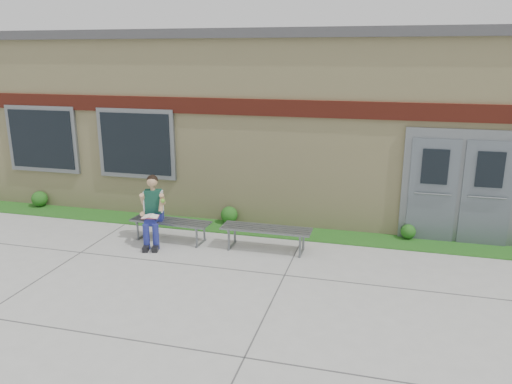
# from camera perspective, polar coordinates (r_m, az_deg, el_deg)

# --- Properties ---
(ground) EXTENTS (80.00, 80.00, 0.00)m
(ground) POSITION_cam_1_polar(r_m,az_deg,el_deg) (8.53, -4.11, -10.13)
(ground) COLOR #9E9E99
(ground) RESTS_ON ground
(grass_strip) EXTENTS (16.00, 0.80, 0.02)m
(grass_strip) POSITION_cam_1_polar(r_m,az_deg,el_deg) (10.83, 0.34, -4.34)
(grass_strip) COLOR #1E4813
(grass_strip) RESTS_ON ground
(school_building) EXTENTS (16.20, 6.22, 4.20)m
(school_building) POSITION_cam_1_polar(r_m,az_deg,el_deg) (13.58, 3.96, 8.78)
(school_building) COLOR beige
(school_building) RESTS_ON ground
(bench_left) EXTENTS (1.68, 0.56, 0.43)m
(bench_left) POSITION_cam_1_polar(r_m,az_deg,el_deg) (10.29, -9.73, -3.74)
(bench_left) COLOR slate
(bench_left) RESTS_ON ground
(bench_right) EXTENTS (1.75, 0.49, 0.45)m
(bench_right) POSITION_cam_1_polar(r_m,az_deg,el_deg) (9.66, 1.18, -4.70)
(bench_right) COLOR slate
(bench_right) RESTS_ON ground
(girl) EXTENTS (0.59, 0.89, 1.37)m
(girl) POSITION_cam_1_polar(r_m,az_deg,el_deg) (10.12, -11.74, -1.97)
(girl) COLOR navy
(girl) RESTS_ON ground
(shrub_west) EXTENTS (0.38, 0.38, 0.38)m
(shrub_west) POSITION_cam_1_polar(r_m,az_deg,el_deg) (13.50, -23.50, -0.72)
(shrub_west) COLOR #1E4813
(shrub_west) RESTS_ON grass_strip
(shrub_mid) EXTENTS (0.38, 0.38, 0.38)m
(shrub_mid) POSITION_cam_1_polar(r_m,az_deg,el_deg) (11.19, -3.08, -2.62)
(shrub_mid) COLOR #1E4813
(shrub_mid) RESTS_ON grass_strip
(shrub_east) EXTENTS (0.30, 0.30, 0.30)m
(shrub_east) POSITION_cam_1_polar(r_m,az_deg,el_deg) (10.72, 17.00, -4.34)
(shrub_east) COLOR #1E4813
(shrub_east) RESTS_ON grass_strip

